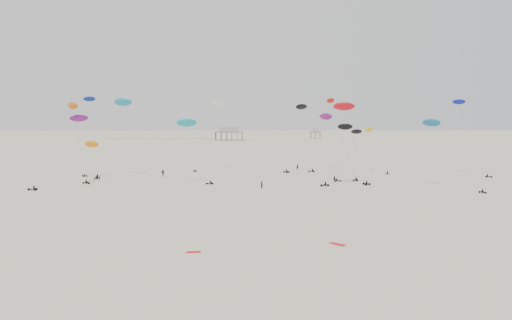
{
  "coord_description": "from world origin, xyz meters",
  "views": [
    {
      "loc": [
        -4.37,
        -24.43,
        16.44
      ],
      "look_at": [
        0.0,
        88.0,
        7.0
      ],
      "focal_mm": 35.0,
      "sensor_mm": 36.0,
      "label": 1
    }
  ],
  "objects_px": {
    "pavilion_main": "(229,135)",
    "rig_0": "(214,115)",
    "spectator_0": "(262,189)",
    "pavilion_small": "(316,134)",
    "rig_4": "(438,131)",
    "rig_9": "(69,133)"
  },
  "relations": [
    {
      "from": "rig_0",
      "to": "rig_4",
      "type": "bearing_deg",
      "value": 113.04
    },
    {
      "from": "pavilion_small",
      "to": "rig_4",
      "type": "height_order",
      "value": "rig_4"
    },
    {
      "from": "pavilion_small",
      "to": "rig_4",
      "type": "bearing_deg",
      "value": -93.14
    },
    {
      "from": "rig_9",
      "to": "spectator_0",
      "type": "xyz_separation_m",
      "value": [
        47.28,
        -9.65,
        -12.78
      ]
    },
    {
      "from": "pavilion_small",
      "to": "rig_4",
      "type": "relative_size",
      "value": 0.43
    },
    {
      "from": "rig_0",
      "to": "rig_4",
      "type": "xyz_separation_m",
      "value": [
        55.82,
        -41.7,
        -4.27
      ]
    },
    {
      "from": "spectator_0",
      "to": "rig_0",
      "type": "bearing_deg",
      "value": -22.99
    },
    {
      "from": "pavilion_main",
      "to": "rig_0",
      "type": "xyz_separation_m",
      "value": [
        -1.46,
        -213.82,
        13.32
      ]
    },
    {
      "from": "pavilion_main",
      "to": "rig_0",
      "type": "relative_size",
      "value": 0.92
    },
    {
      "from": "rig_9",
      "to": "rig_4",
      "type": "bearing_deg",
      "value": -101.02
    },
    {
      "from": "rig_4",
      "to": "pavilion_small",
      "type": "bearing_deg",
      "value": -111.5
    },
    {
      "from": "rig_4",
      "to": "rig_9",
      "type": "bearing_deg",
      "value": -22.29
    },
    {
      "from": "spectator_0",
      "to": "pavilion_small",
      "type": "bearing_deg",
      "value": -50.42
    },
    {
      "from": "pavilion_small",
      "to": "spectator_0",
      "type": "distance_m",
      "value": 294.87
    },
    {
      "from": "rig_4",
      "to": "spectator_0",
      "type": "xyz_separation_m",
      "value": [
        -42.89,
        -3.46,
        -13.27
      ]
    },
    {
      "from": "rig_0",
      "to": "rig_4",
      "type": "height_order",
      "value": "rig_0"
    },
    {
      "from": "pavilion_main",
      "to": "rig_9",
      "type": "xyz_separation_m",
      "value": [
        -35.82,
        -249.33,
        8.56
      ]
    },
    {
      "from": "rig_4",
      "to": "spectator_0",
      "type": "height_order",
      "value": "rig_4"
    },
    {
      "from": "rig_9",
      "to": "spectator_0",
      "type": "height_order",
      "value": "rig_9"
    },
    {
      "from": "pavilion_small",
      "to": "spectator_0",
      "type": "relative_size",
      "value": 4.2
    },
    {
      "from": "rig_9",
      "to": "pavilion_small",
      "type": "bearing_deg",
      "value": -27.84
    },
    {
      "from": "rig_4",
      "to": "rig_9",
      "type": "relative_size",
      "value": 0.99
    }
  ]
}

